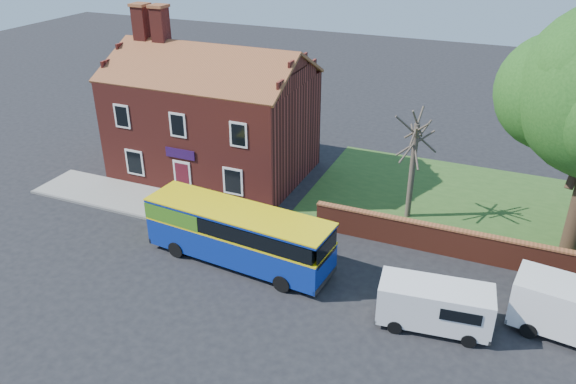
% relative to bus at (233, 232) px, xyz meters
% --- Properties ---
extents(ground, '(120.00, 120.00, 0.00)m').
position_rel_bus_xyz_m(ground, '(0.74, -2.30, -1.67)').
color(ground, black).
rests_on(ground, ground).
extents(pavement, '(18.00, 3.50, 0.12)m').
position_rel_bus_xyz_m(pavement, '(-6.26, 3.45, -1.61)').
color(pavement, gray).
rests_on(pavement, ground).
extents(kerb, '(18.00, 0.15, 0.14)m').
position_rel_bus_xyz_m(kerb, '(-6.26, 1.70, -1.60)').
color(kerb, slate).
rests_on(kerb, ground).
extents(grass_strip, '(26.00, 12.00, 0.04)m').
position_rel_bus_xyz_m(grass_strip, '(13.74, 10.70, -1.65)').
color(grass_strip, '#426B28').
rests_on(grass_strip, ground).
extents(shop_building, '(12.30, 8.13, 10.50)m').
position_rel_bus_xyz_m(shop_building, '(-6.28, 9.19, 1.74)').
color(shop_building, maroon).
rests_on(shop_building, ground).
extents(boundary_wall, '(22.00, 0.38, 1.60)m').
position_rel_bus_xyz_m(boundary_wall, '(13.74, 4.70, -0.86)').
color(boundary_wall, maroon).
rests_on(boundary_wall, ground).
extents(bus, '(9.81, 3.30, 2.94)m').
position_rel_bus_xyz_m(bus, '(0.00, 0.00, 0.00)').
color(bus, navy).
rests_on(bus, ground).
extents(van_near, '(4.85, 2.40, 2.05)m').
position_rel_bus_xyz_m(van_near, '(10.15, -1.17, -0.53)').
color(van_near, white).
rests_on(van_near, ground).
extents(bare_tree, '(2.32, 2.76, 6.19)m').
position_rel_bus_xyz_m(bare_tree, '(7.11, 7.91, 1.50)').
color(bare_tree, '#4C4238').
rests_on(bare_tree, ground).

